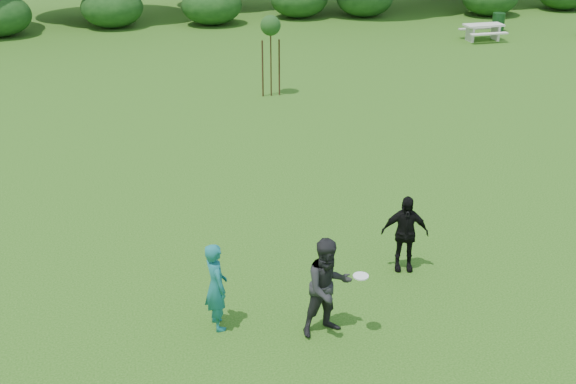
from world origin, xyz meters
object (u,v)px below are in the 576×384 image
(player_grey, at_px, (328,287))
(sapling, at_px, (271,28))
(trash_can_near, at_px, (498,22))
(picnic_table, at_px, (483,29))
(player_teal, at_px, (216,286))
(player_black, at_px, (405,233))

(player_grey, xyz_separation_m, sapling, (2.15, 14.12, 1.50))
(sapling, bearing_deg, trash_can_near, 30.57)
(player_grey, height_order, trash_can_near, player_grey)
(sapling, height_order, picnic_table, sapling)
(player_teal, height_order, sapling, sapling)
(trash_can_near, height_order, picnic_table, trash_can_near)
(player_black, relative_size, trash_can_near, 1.81)
(picnic_table, bearing_deg, player_grey, -123.93)
(trash_can_near, xyz_separation_m, picnic_table, (-1.67, -1.62, 0.07))
(player_black, xyz_separation_m, trash_can_near, (13.18, 20.16, -0.36))
(player_teal, bearing_deg, player_grey, -119.15)
(trash_can_near, distance_m, picnic_table, 2.33)
(player_grey, xyz_separation_m, picnic_table, (13.64, 20.27, -0.40))
(trash_can_near, bearing_deg, picnic_table, -135.89)
(picnic_table, bearing_deg, player_teal, -128.28)
(player_black, bearing_deg, player_grey, -125.21)
(trash_can_near, distance_m, sapling, 15.41)
(player_teal, relative_size, sapling, 0.59)
(player_black, bearing_deg, picnic_table, 73.84)
(trash_can_near, relative_size, sapling, 0.32)
(player_grey, bearing_deg, trash_can_near, 44.35)
(player_grey, relative_size, picnic_table, 1.02)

